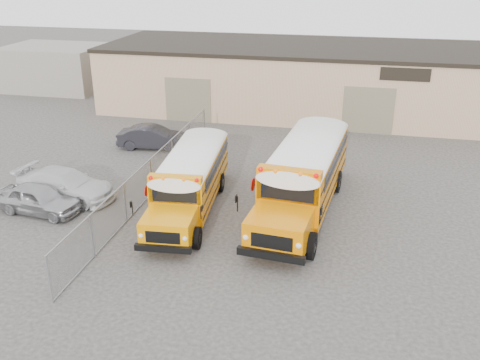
% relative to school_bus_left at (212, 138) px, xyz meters
% --- Properties ---
extents(ground, '(120.00, 120.00, 0.00)m').
position_rel_school_bus_left_xyz_m(ground, '(4.22, -7.47, -1.52)').
color(ground, '#34312F').
rests_on(ground, ground).
extents(warehouse, '(30.20, 10.20, 4.67)m').
position_rel_school_bus_left_xyz_m(warehouse, '(4.22, 12.52, 0.86)').
color(warehouse, tan).
rests_on(warehouse, ground).
extents(chainlink_fence, '(0.07, 18.07, 1.81)m').
position_rel_school_bus_left_xyz_m(chainlink_fence, '(-1.78, -4.47, -0.61)').
color(chainlink_fence, gray).
rests_on(chainlink_fence, ground).
extents(distant_building_left, '(8.00, 6.00, 3.60)m').
position_rel_school_bus_left_xyz_m(distant_building_left, '(-17.78, 14.53, 0.28)').
color(distant_building_left, gray).
rests_on(distant_building_left, ground).
extents(school_bus_left, '(3.00, 9.11, 2.62)m').
position_rel_school_bus_left_xyz_m(school_bus_left, '(0.00, 0.00, 0.00)').
color(school_bus_left, orange).
rests_on(school_bus_left, ground).
extents(school_bus_right, '(3.69, 10.67, 3.07)m').
position_rel_school_bus_left_xyz_m(school_bus_right, '(6.04, 2.01, 0.26)').
color(school_bus_right, orange).
rests_on(school_bus_right, ground).
extents(tarp_bundle, '(1.36, 1.29, 1.63)m').
position_rel_school_bus_left_xyz_m(tarp_bundle, '(4.73, -7.72, -0.68)').
color(tarp_bundle, black).
rests_on(tarp_bundle, ground).
extents(car_silver, '(4.05, 2.02, 1.33)m').
position_rel_school_bus_left_xyz_m(car_silver, '(-5.93, -7.51, -0.85)').
color(car_silver, '#A4A4A9').
rests_on(car_silver, ground).
extents(car_white, '(5.04, 2.55, 1.40)m').
position_rel_school_bus_left_xyz_m(car_white, '(-5.52, -5.85, -0.81)').
color(car_white, silver).
rests_on(car_white, ground).
extents(car_dark, '(4.25, 1.93, 1.35)m').
position_rel_school_bus_left_xyz_m(car_dark, '(-4.14, 1.77, -0.84)').
color(car_dark, black).
rests_on(car_dark, ground).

